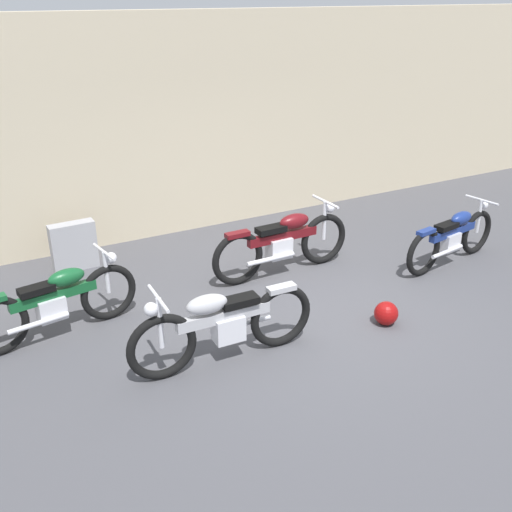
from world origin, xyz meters
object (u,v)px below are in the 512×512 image
at_px(motorcycle_blue, 453,237).
at_px(motorcycle_green, 56,302).
at_px(motorcycle_silver, 222,324).
at_px(helmet, 386,313).
at_px(stone_marker, 74,246).
at_px(motorcycle_maroon, 284,243).

distance_m(motorcycle_blue, motorcycle_green, 5.56).
bearing_deg(motorcycle_silver, motorcycle_green, -42.20).
relative_size(helmet, motorcycle_silver, 0.14).
distance_m(motorcycle_blue, motorcycle_silver, 4.12).
xyz_separation_m(stone_marker, motorcycle_blue, (4.92, -2.47, 0.07)).
bearing_deg(motorcycle_maroon, helmet, -79.50).
xyz_separation_m(motorcycle_maroon, motorcycle_green, (-3.17, -0.19, -0.03)).
distance_m(helmet, motorcycle_green, 3.90).
bearing_deg(stone_marker, helmet, -49.06).
xyz_separation_m(stone_marker, motorcycle_maroon, (2.58, -1.57, 0.12)).
bearing_deg(motorcycle_silver, motorcycle_blue, -168.74).
bearing_deg(motorcycle_silver, stone_marker, -72.96).
xyz_separation_m(motorcycle_blue, motorcycle_maroon, (-2.34, 0.90, 0.05)).
height_order(helmet, motorcycle_green, motorcycle_green).
distance_m(motorcycle_maroon, motorcycle_green, 3.17).
relative_size(motorcycle_blue, motorcycle_silver, 0.91).
height_order(motorcycle_maroon, motorcycle_silver, motorcycle_maroon).
distance_m(motorcycle_green, motorcycle_silver, 2.02).
distance_m(helmet, motorcycle_blue, 2.20).
bearing_deg(stone_marker, motorcycle_green, -108.49).
height_order(stone_marker, motorcycle_maroon, motorcycle_maroon).
distance_m(stone_marker, motorcycle_green, 1.86).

